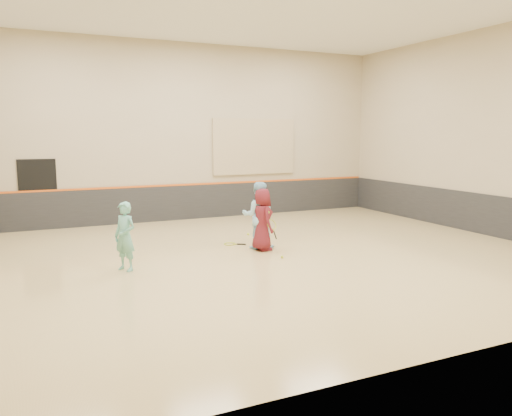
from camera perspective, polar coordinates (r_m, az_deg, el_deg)
name	(u,v)px	position (r m, az deg, el deg)	size (l,w,h in m)	color
room	(251,225)	(11.87, -0.62, -1.96)	(15.04, 12.04, 6.22)	tan
wainscot_back	(181,203)	(17.46, -8.61, 0.61)	(14.90, 0.04, 1.20)	#232326
wainscot_right	(478,213)	(16.39, 23.99, -0.55)	(0.04, 11.90, 1.20)	#232326
accent_stripe	(180,185)	(17.38, -8.65, 2.63)	(14.90, 0.03, 0.06)	#D85914
acoustic_panel	(254,147)	(18.25, -0.19, 7.04)	(3.20, 0.08, 2.00)	tan
doorway	(38,195)	(16.75, -23.62, 1.38)	(1.10, 0.05, 2.20)	black
girl	(125,236)	(11.22, -14.74, -3.16)	(0.55, 0.36, 1.51)	#6FC0AE
instructor	(258,215)	(12.91, 0.27, -0.85)	(0.85, 0.66, 1.75)	#9AD1EF
young_man	(262,219)	(12.73, 0.71, -1.32)	(0.78, 0.51, 1.59)	maroon
held_racket	(272,225)	(12.82, 1.80, -1.92)	(0.33, 0.33, 0.59)	gold
spare_racket	(230,244)	(13.54, -3.01, -4.09)	(0.72, 0.72, 0.04)	gold
ball_under_racket	(282,257)	(12.06, 3.01, -5.60)	(0.07, 0.07, 0.07)	#CCD531
ball_in_hand	(268,212)	(12.53, 1.42, -0.49)	(0.07, 0.07, 0.07)	#B6D631
ball_beside_spare	(248,234)	(14.73, -0.90, -2.99)	(0.07, 0.07, 0.07)	#DBED37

